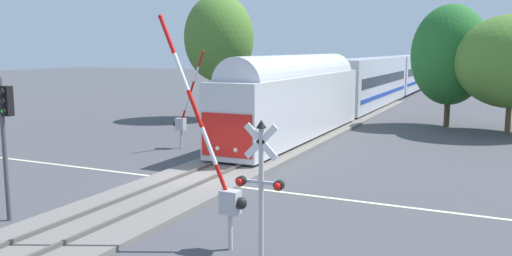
{
  "coord_description": "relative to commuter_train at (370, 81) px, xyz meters",
  "views": [
    {
      "loc": [
        12.2,
        -19.88,
        5.89
      ],
      "look_at": [
        1.16,
        3.67,
        2.0
      ],
      "focal_mm": 37.5,
      "sensor_mm": 36.0,
      "label": 1
    }
  ],
  "objects": [
    {
      "name": "traffic_signal_median",
      "position": [
        -2.94,
        -39.96,
        0.59
      ],
      "size": [
        0.53,
        0.38,
        4.96
      ],
      "color": "#4C4C51",
      "rests_on": "ground"
    },
    {
      "name": "crossing_gate_near",
      "position": [
        4.83,
        -39.08,
        -0.58
      ],
      "size": [
        2.88,
        0.4,
        6.88
      ],
      "color": "#B7B7BC",
      "rests_on": "ground"
    },
    {
      "name": "ground_plane",
      "position": [
        -0.0,
        -32.54,
        -2.74
      ],
      "size": [
        220.0,
        220.0,
        0.0
      ],
      "primitive_type": "plane",
      "color": "#47474C"
    },
    {
      "name": "crossing_gate_far",
      "position": [
        -4.97,
        -26.01,
        -0.84
      ],
      "size": [
        2.21,
        0.4,
        5.77
      ],
      "color": "#B7B7BC",
      "rests_on": "ground"
    },
    {
      "name": "commuter_train",
      "position": [
        0.0,
        0.0,
        0.0
      ],
      "size": [
        3.04,
        63.8,
        5.16
      ],
      "color": "silver",
      "rests_on": "railway_track"
    },
    {
      "name": "crossing_signal_mast",
      "position": [
        6.45,
        -39.88,
        -0.27
      ],
      "size": [
        1.36,
        0.44,
        4.04
      ],
      "color": "#B2B2B7",
      "rests_on": "ground"
    },
    {
      "name": "road_centre_stripe",
      "position": [
        -0.0,
        -32.54,
        -2.73
      ],
      "size": [
        44.0,
        0.2,
        0.01
      ],
      "color": "beige",
      "rests_on": "ground"
    },
    {
      "name": "elm_centre_background",
      "position": [
        8.27,
        -10.01,
        2.65
      ],
      "size": [
        5.67,
        5.67,
        9.13
      ],
      "color": "#4C3828",
      "rests_on": "ground"
    },
    {
      "name": "oak_behind_train",
      "position": [
        -9.46,
        -13.4,
        3.96
      ],
      "size": [
        5.73,
        5.73,
        10.31
      ],
      "color": "brown",
      "rests_on": "ground"
    },
    {
      "name": "railway_track",
      "position": [
        -0.0,
        -32.54,
        -2.64
      ],
      "size": [
        4.4,
        80.0,
        0.32
      ],
      "color": "slate",
      "rests_on": "ground"
    },
    {
      "name": "oak_far_right",
      "position": [
        12.46,
        -11.85,
        2.26
      ],
      "size": [
        7.52,
        7.52,
        8.21
      ],
      "color": "brown",
      "rests_on": "ground"
    }
  ]
}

